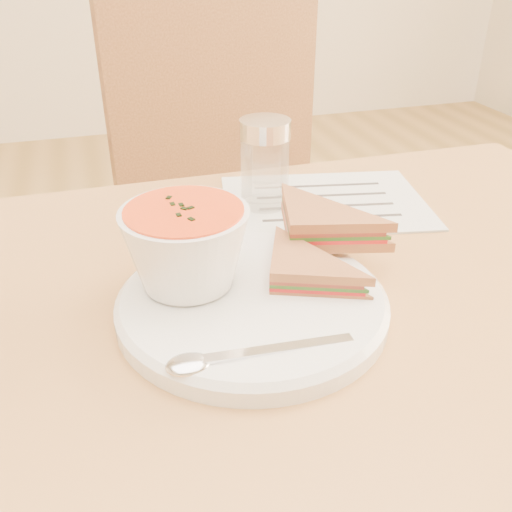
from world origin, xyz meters
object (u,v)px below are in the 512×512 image
object	(u,v)px
plate	(252,305)
soup_bowl	(186,251)
chair_far	(260,262)
condiment_shaker	(265,164)

from	to	relation	value
plate	soup_bowl	xyz separation A→B (m)	(-0.06, 0.03, 0.05)
chair_far	condiment_shaker	distance (m)	0.41
soup_bowl	chair_far	bearing A→B (deg)	64.46
plate	condiment_shaker	bearing A→B (deg)	69.46
chair_far	plate	bearing A→B (deg)	61.83
soup_bowl	plate	bearing A→B (deg)	-32.37
soup_bowl	condiment_shaker	distance (m)	0.24
chair_far	soup_bowl	size ratio (longest dim) A/B	8.17
plate	soup_bowl	size ratio (longest dim) A/B	2.15
plate	condiment_shaker	distance (m)	0.25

